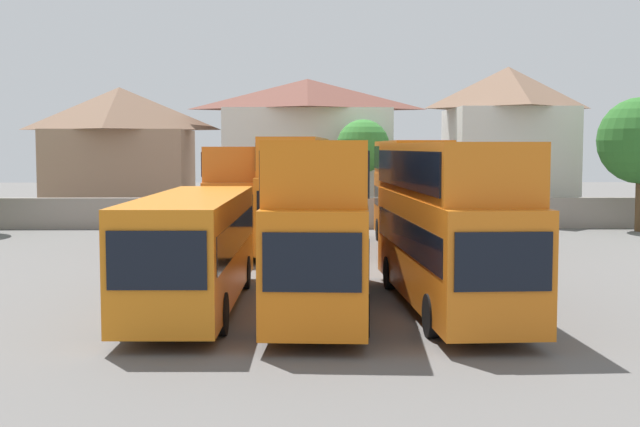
# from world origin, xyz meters

# --- Properties ---
(ground) EXTENTS (140.00, 140.00, 0.00)m
(ground) POSITION_xyz_m (0.00, 18.00, 0.00)
(ground) COLOR #605E5B
(depot_boundary_wall) EXTENTS (56.00, 0.50, 1.80)m
(depot_boundary_wall) POSITION_xyz_m (0.00, 24.42, 0.90)
(depot_boundary_wall) COLOR gray
(depot_boundary_wall) RESTS_ON ground
(bus_1) EXTENTS (2.78, 11.50, 3.35)m
(bus_1) POSITION_xyz_m (-3.75, 0.02, 1.92)
(bus_1) COLOR orange
(bus_1) RESTS_ON ground
(bus_2) EXTENTS (3.25, 11.72, 4.92)m
(bus_2) POSITION_xyz_m (0.05, -0.09, 2.77)
(bus_2) COLOR orange
(bus_2) RESTS_ON ground
(bus_3) EXTENTS (3.08, 11.75, 4.88)m
(bus_3) POSITION_xyz_m (3.67, -0.06, 2.75)
(bus_3) COLOR orange
(bus_3) RESTS_ON ground
(bus_4) EXTENTS (3.28, 11.47, 4.77)m
(bus_4) POSITION_xyz_m (-3.79, 14.76, 2.69)
(bus_4) COLOR orange
(bus_4) RESTS_ON ground
(bus_5) EXTENTS (3.30, 11.37, 5.18)m
(bus_5) POSITION_xyz_m (-0.90, 14.31, 2.91)
(bus_5) COLOR orange
(bus_5) RESTS_ON ground
(bus_6) EXTENTS (2.64, 10.96, 5.04)m
(bus_6) POSITION_xyz_m (4.44, 14.81, 2.84)
(bus_6) COLOR orange
(bus_6) RESTS_ON ground
(house_terrace_left) EXTENTS (9.67, 7.16, 8.77)m
(house_terrace_left) POSITION_xyz_m (-13.04, 32.71, 4.48)
(house_terrace_left) COLOR #9E7A60
(house_terrace_left) RESTS_ON ground
(house_terrace_centre) EXTENTS (11.44, 7.32, 9.30)m
(house_terrace_centre) POSITION_xyz_m (-0.37, 32.24, 4.73)
(house_terrace_centre) COLOR silver
(house_terrace_centre) RESTS_ON ground
(house_terrace_right) EXTENTS (7.84, 8.38, 10.02)m
(house_terrace_right) POSITION_xyz_m (12.86, 31.06, 5.11)
(house_terrace_right) COLOR silver
(house_terrace_right) RESTS_ON ground
(tree_left_of_lot) EXTENTS (3.24, 3.24, 6.44)m
(tree_left_of_lot) POSITION_xyz_m (3.02, 26.92, 4.76)
(tree_left_of_lot) COLOR brown
(tree_left_of_lot) RESTS_ON ground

